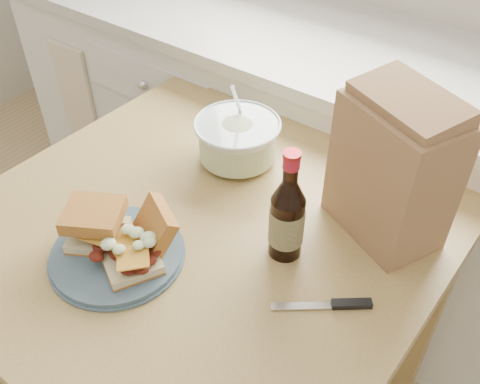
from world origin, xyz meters
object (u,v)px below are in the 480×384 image
Objects in this scene: paper_bag at (393,172)px; coleslaw_bowl at (237,142)px; plate at (117,254)px; dining_table at (206,257)px; beer_bottle at (287,218)px.

coleslaw_bowl is at bearing -156.03° from paper_bag.
plate is at bearing -90.56° from coleslaw_bowl.
beer_bottle is at bearing 10.71° from dining_table.
plate is 1.05× the size of beer_bottle.
plate is at bearing -136.00° from beer_bottle.
beer_bottle reaches higher than plate.
plate is 0.89× the size of paper_bag.
plate is 0.36m from beer_bottle.
plate is at bearing -110.05° from dining_table.
dining_table is at bearing 68.08° from plate.
paper_bag reaches higher than plate.
coleslaw_bowl is 0.41m from paper_bag.
dining_table is 3.78× the size of plate.
coleslaw_bowl is (0.00, 0.41, 0.05)m from plate.
plate is 0.59m from paper_bag.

